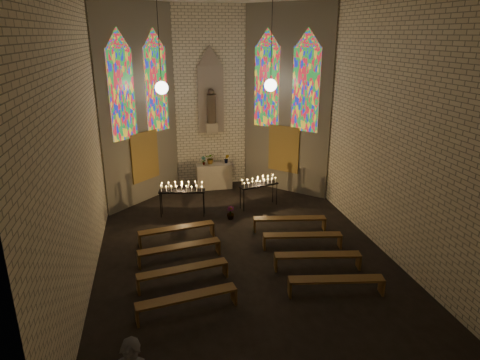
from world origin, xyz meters
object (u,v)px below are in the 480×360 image
Objects in this scene: aisle_flower_pot at (230,213)px; votive_stand_left at (182,189)px; altar at (214,176)px; votive_stand_right at (259,183)px.

aisle_flower_pot is 1.83m from votive_stand_left.
altar is at bearing 70.24° from votive_stand_left.
votive_stand_left is (-1.45, -2.54, 0.48)m from altar.
altar reaches higher than aisle_flower_pot.
aisle_flower_pot is 0.30× the size of votive_stand_right.
aisle_flower_pot is (0.09, -3.17, -0.28)m from altar.
votive_stand_right reaches higher than aisle_flower_pot.
aisle_flower_pot is at bearing -160.05° from votive_stand_right.
aisle_flower_pot is at bearing -11.97° from votive_stand_left.
votive_stand_left is at bearing 158.03° from aisle_flower_pot.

